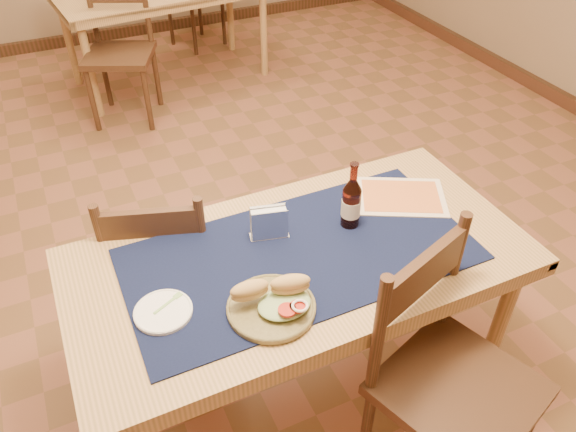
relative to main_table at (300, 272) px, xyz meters
name	(u,v)px	position (x,y,z in m)	size (l,w,h in m)	color
main_table	(300,272)	(0.00, 0.00, 0.00)	(1.60, 0.80, 0.75)	tan
placemat	(300,254)	(0.00, 0.00, 0.09)	(1.20, 0.60, 0.01)	black
baseboard	(232,259)	(0.00, 0.80, -0.62)	(6.00, 7.00, 0.10)	#462719
chair_main_far	(165,264)	(-0.40, 0.46, -0.20)	(0.52, 0.52, 0.90)	#462719
chair_main_near	(448,377)	(0.29, -0.51, -0.15)	(0.59, 0.59, 1.00)	#462719
chair_back_near	(120,49)	(-0.11, 2.69, -0.16)	(0.60, 0.60, 0.98)	#462719
sandwich_plate	(274,302)	(-0.18, -0.19, 0.12)	(0.28, 0.28, 0.11)	olive
side_plate	(163,311)	(-0.50, -0.07, 0.10)	(0.18, 0.18, 0.02)	white
fork	(170,301)	(-0.47, -0.04, 0.10)	(0.11, 0.06, 0.00)	#8AC26A
beer_bottle	(351,203)	(0.24, 0.07, 0.19)	(0.07, 0.07, 0.26)	#48170C
napkin_holder	(269,224)	(-0.06, 0.13, 0.15)	(0.15, 0.08, 0.12)	silver
menu_card	(401,196)	(0.50, 0.13, 0.09)	(0.42, 0.38, 0.01)	beige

